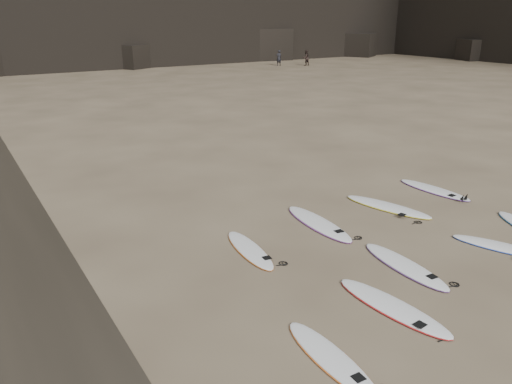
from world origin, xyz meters
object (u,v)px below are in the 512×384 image
surfboard_1 (392,306)px  surfboard_2 (405,265)px  surfboard_0 (330,357)px  person_a (279,58)px  surfboard_8 (434,190)px  person_b (306,58)px  surfboard_6 (318,223)px  surfboard_5 (250,249)px  surfboard_3 (503,247)px  surfboard_7 (388,206)px

surfboard_1 → surfboard_2: surfboard_1 is taller
surfboard_0 → person_a: (26.58, 40.20, 0.77)m
surfboard_8 → person_a: bearing=58.6°
person_b → surfboard_0: bearing=51.3°
surfboard_6 → person_b: 43.11m
surfboard_0 → person_b: bearing=55.1°
surfboard_1 → surfboard_6: surfboard_6 is taller
surfboard_0 → person_b: (29.18, 38.85, 0.76)m
surfboard_6 → person_a: size_ratio=1.69×
surfboard_0 → surfboard_5: size_ratio=0.99×
surfboard_0 → surfboard_3: (6.10, 0.95, 0.00)m
surfboard_0 → surfboard_6: (3.28, 4.40, 0.01)m
surfboard_3 → person_b: bearing=36.0°
surfboard_2 → surfboard_3: (2.69, -0.59, -0.00)m
person_a → surfboard_2: bearing=65.8°
surfboard_2 → surfboard_6: (-0.13, 2.86, 0.00)m
surfboard_6 → surfboard_7: bearing=1.0°
surfboard_5 → person_a: person_a is taller
surfboard_6 → surfboard_1: bearing=-105.1°
person_b → surfboard_3: bearing=56.9°
surfboard_7 → person_a: 41.53m
surfboard_6 → surfboard_7: surfboard_6 is taller
surfboard_7 → surfboard_0: bearing=-158.7°
surfboard_1 → person_b: 47.02m
surfboard_3 → surfboard_6: surfboard_6 is taller
person_b → surfboard_6: bearing=51.3°
surfboard_5 → surfboard_8: (7.13, 0.52, 0.00)m
surfboard_3 → surfboard_7: 3.35m
surfboard_8 → person_a: person_a is taller
surfboard_6 → surfboard_7: 2.45m
surfboard_0 → person_b: size_ratio=1.40×
surfboard_3 → surfboard_5: 6.03m
surfboard_0 → surfboard_1: 2.03m
surfboard_7 → surfboard_8: bearing=-8.8°
surfboard_5 → surfboard_7: size_ratio=0.85×
surfboard_1 → surfboard_7: surfboard_7 is taller
surfboard_0 → surfboard_1: size_ratio=0.87×
surfboard_7 → surfboard_5: bearing=167.4°
surfboard_3 → surfboard_5: (-5.18, 3.08, -0.00)m
surfboard_7 → person_a: (20.85, 35.91, 0.76)m
surfboard_0 → surfboard_2: (3.41, 1.54, 0.00)m
surfboard_8 → surfboard_1: bearing=-150.4°
surfboard_1 → person_a: 46.70m
surfboard_1 → surfboard_8: surfboard_1 is taller
surfboard_3 → person_b: size_ratio=1.45×
surfboard_1 → surfboard_6: 4.10m
person_a → surfboard_8: bearing=69.3°
surfboard_5 → surfboard_8: bearing=10.9°
surfboard_2 → person_b: 45.35m
surfboard_3 → surfboard_8: size_ratio=0.92×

